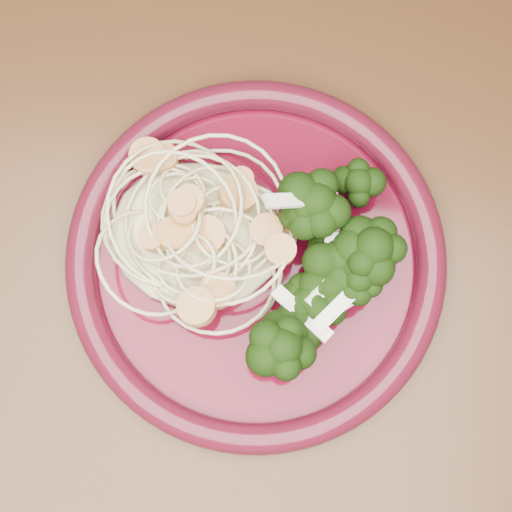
{
  "coord_description": "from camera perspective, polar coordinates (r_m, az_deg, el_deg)",
  "views": [
    {
      "loc": [
        0.12,
        -0.04,
        1.26
      ],
      "look_at": [
        0.1,
        0.06,
        0.77
      ],
      "focal_mm": 50.0,
      "sensor_mm": 36.0,
      "label": 1
    }
  ],
  "objects": [
    {
      "name": "onion_garnish",
      "position": [
        0.45,
        6.62,
        -1.48
      ],
      "size": [
        0.09,
        0.11,
        0.05
      ],
      "primitive_type": null,
      "rotation": [
        0.0,
        0.0,
        -0.22
      ],
      "color": "beige",
      "rests_on": "broccoli_pile"
    },
    {
      "name": "spaghetti_pile",
      "position": [
        0.5,
        -4.86,
        1.97
      ],
      "size": [
        0.15,
        0.13,
        0.03
      ],
      "primitive_type": "ellipsoid",
      "rotation": [
        0.0,
        0.0,
        -0.22
      ],
      "color": "#CCC58D",
      "rests_on": "dinner_plate"
    },
    {
      "name": "broccoli_pile",
      "position": [
        0.49,
        6.18,
        -2.19
      ],
      "size": [
        0.13,
        0.17,
        0.05
      ],
      "primitive_type": "ellipsoid",
      "rotation": [
        0.0,
        0.0,
        -0.22
      ],
      "color": "black",
      "rests_on": "dinner_plate"
    },
    {
      "name": "dining_table",
      "position": [
        0.62,
        -10.05,
        -6.39
      ],
      "size": [
        1.2,
        0.8,
        0.75
      ],
      "color": "#472814",
      "rests_on": "ground"
    },
    {
      "name": "scallop_cluster",
      "position": [
        0.47,
        -5.22,
        3.0
      ],
      "size": [
        0.15,
        0.15,
        0.04
      ],
      "primitive_type": null,
      "rotation": [
        0.0,
        0.0,
        -0.22
      ],
      "color": "tan",
      "rests_on": "spaghetti_pile"
    },
    {
      "name": "dinner_plate",
      "position": [
        0.51,
        0.0,
        -0.23
      ],
      "size": [
        0.32,
        0.32,
        0.02
      ],
      "rotation": [
        0.0,
        0.0,
        -0.22
      ],
      "color": "#4D0717",
      "rests_on": "dining_table"
    }
  ]
}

